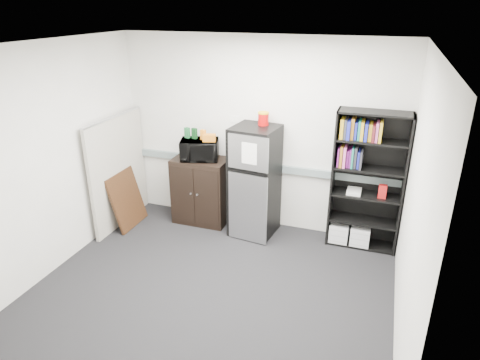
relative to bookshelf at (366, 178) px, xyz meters
The scene contains 18 objects.
floor 2.38m from the bookshelf, 133.90° to the right, with size 4.00×4.00×0.00m, color black.
wall_back 1.56m from the bookshelf, behind, with size 4.00×0.02×2.70m, color silver.
wall_right 1.69m from the bookshelf, 72.54° to the right, with size 0.02×3.50×2.70m, color silver.
wall_left 3.86m from the bookshelf, 155.93° to the right, with size 0.02×3.50×2.70m, color silver.
ceiling 2.78m from the bookshelf, 133.90° to the right, with size 4.00×3.50×0.02m, color white.
electrical_raceway 1.52m from the bookshelf, behind, with size 3.92×0.05×0.10m, color slate.
wall_note 1.95m from the bookshelf, behind, with size 0.14×0.00×0.10m, color white.
bookshelf is the anchor object (origin of this frame).
cubicle_partition 3.45m from the bookshelf, behind, with size 0.06×1.30×1.62m.
cabinet 2.35m from the bookshelf, behind, with size 0.79×0.52×0.99m.
microwave 2.31m from the bookshelf, behind, with size 0.53×0.36×0.29m, color black.
snack_box_a 2.53m from the bookshelf, behind, with size 0.07×0.05×0.15m, color #1A5C2E.
snack_box_b 2.42m from the bookshelf, behind, with size 0.07×0.05×0.15m, color #0C3614.
snack_box_c 2.28m from the bookshelf, behind, with size 0.07×0.05×0.14m, color orange.
snack_bag 2.17m from the bookshelf, behind, with size 0.18×0.10×0.10m, color #C36813.
refrigerator 1.48m from the bookshelf, behind, with size 0.65×0.68×1.56m.
coffee_can 1.54m from the bookshelf, behind, with size 0.14×0.14×0.19m.
framed_poster 3.37m from the bookshelf, behind, with size 0.25×0.64×0.81m.
Camera 1 is at (1.65, -3.77, 3.07)m, focal length 32.00 mm.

